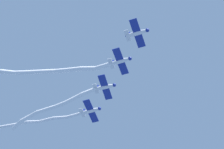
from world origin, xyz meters
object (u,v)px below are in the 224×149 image
airplane_left_wing (120,61)px  airplane_slot (91,111)px  airplane_lead (137,33)px  airplane_right_wing (105,87)px

airplane_left_wing → airplane_slot: size_ratio=1.00×
airplane_lead → airplane_left_wing: airplane_left_wing is taller
airplane_lead → airplane_right_wing: airplane_right_wing is taller
airplane_left_wing → airplane_slot: (-10.62, -10.47, 0.50)m
airplane_lead → airplane_slot: bearing=133.7°
airplane_lead → airplane_right_wing: bearing=133.7°
airplane_left_wing → airplane_right_wing: size_ratio=0.99×
airplane_lead → airplane_slot: 22.38m
airplane_left_wing → airplane_right_wing: 7.46m
airplane_lead → airplane_left_wing: bearing=133.7°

